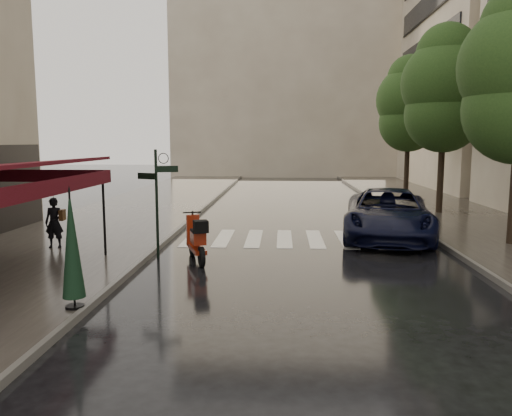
# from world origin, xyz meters

# --- Properties ---
(ground) EXTENTS (120.00, 120.00, 0.00)m
(ground) POSITION_xyz_m (0.00, 0.00, 0.00)
(ground) COLOR black
(ground) RESTS_ON ground
(sidewalk_near) EXTENTS (6.00, 60.00, 0.12)m
(sidewalk_near) POSITION_xyz_m (-4.50, 12.00, 0.06)
(sidewalk_near) COLOR #38332D
(sidewalk_near) RESTS_ON ground
(sidewalk_far) EXTENTS (5.50, 60.00, 0.12)m
(sidewalk_far) POSITION_xyz_m (10.25, 12.00, 0.06)
(sidewalk_far) COLOR #38332D
(sidewalk_far) RESTS_ON ground
(curb_near) EXTENTS (0.12, 60.00, 0.16)m
(curb_near) POSITION_xyz_m (-1.45, 12.00, 0.07)
(curb_near) COLOR #595651
(curb_near) RESTS_ON ground
(curb_far) EXTENTS (0.12, 60.00, 0.16)m
(curb_far) POSITION_xyz_m (7.45, 12.00, 0.07)
(curb_far) COLOR #595651
(curb_far) RESTS_ON ground
(crosswalk) EXTENTS (7.85, 3.20, 0.01)m
(crosswalk) POSITION_xyz_m (2.98, 6.00, 0.01)
(crosswalk) COLOR silver
(crosswalk) RESTS_ON ground
(signpost) EXTENTS (1.17, 0.29, 3.10)m
(signpost) POSITION_xyz_m (-1.19, 3.00, 1.83)
(signpost) COLOR black
(signpost) RESTS_ON ground
(haussmann_far) EXTENTS (8.00, 16.00, 18.50)m
(haussmann_far) POSITION_xyz_m (16.50, 26.00, 9.25)
(haussmann_far) COLOR tan
(haussmann_far) RESTS_ON ground
(backdrop_building) EXTENTS (22.00, 6.00, 20.00)m
(backdrop_building) POSITION_xyz_m (3.00, 38.00, 10.00)
(backdrop_building) COLOR tan
(backdrop_building) RESTS_ON ground
(tree_mid) EXTENTS (3.80, 3.80, 8.34)m
(tree_mid) POSITION_xyz_m (9.50, 12.00, 5.59)
(tree_mid) COLOR black
(tree_mid) RESTS_ON sidewalk_far
(tree_far) EXTENTS (3.80, 3.80, 8.16)m
(tree_far) POSITION_xyz_m (9.70, 19.00, 5.46)
(tree_far) COLOR black
(tree_far) RESTS_ON sidewalk_far
(pedestrian_with_umbrella) EXTENTS (0.96, 0.98, 2.38)m
(pedestrian_with_umbrella) POSITION_xyz_m (-4.51, 3.65, 1.71)
(pedestrian_with_umbrella) COLOR black
(pedestrian_with_umbrella) RESTS_ON sidewalk_near
(scooter) EXTENTS (0.95, 1.90, 1.30)m
(scooter) POSITION_xyz_m (0.00, 2.59, 0.61)
(scooter) COLOR black
(scooter) RESTS_ON ground
(parked_car) EXTENTS (3.81, 6.50, 1.70)m
(parked_car) POSITION_xyz_m (6.00, 6.29, 0.85)
(parked_car) COLOR black
(parked_car) RESTS_ON ground
(parasol_back) EXTENTS (0.43, 0.43, 2.32)m
(parasol_back) POSITION_xyz_m (-1.65, -1.75, 1.37)
(parasol_back) COLOR black
(parasol_back) RESTS_ON sidewalk_near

